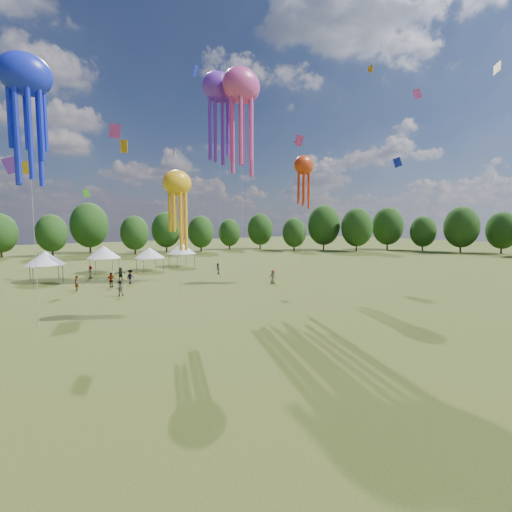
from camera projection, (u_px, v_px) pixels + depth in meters
spectator_near at (120, 289)px, 41.22m from camera, size 0.94×0.80×1.72m
spectators_far at (147, 275)px, 51.17m from camera, size 23.01×21.27×1.92m
festival_tents at (103, 254)px, 57.97m from camera, size 36.50×9.36×4.46m
show_kites at (179, 118)px, 45.60m from camera, size 44.24×27.50×29.35m
small_kites at (132, 51)px, 45.30m from camera, size 73.10×61.17×46.70m
treeline at (88, 232)px, 62.98m from camera, size 201.57×95.24×13.43m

